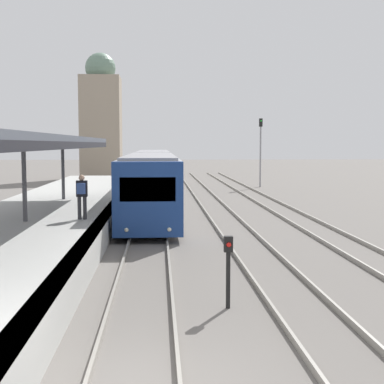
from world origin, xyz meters
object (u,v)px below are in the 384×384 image
(person_on_platform, at_px, (82,193))
(signal_post_near, at_px, (228,263))
(train_near, at_px, (152,175))
(signal_mast_far, at_px, (261,145))

(person_on_platform, relative_size, signal_post_near, 1.00)
(train_near, height_order, signal_post_near, train_near)
(train_near, height_order, signal_mast_far, signal_mast_far)
(signal_mast_far, bearing_deg, person_on_platform, -114.09)
(person_on_platform, xyz_separation_m, train_near, (2.44, 14.47, -0.15))
(train_near, relative_size, signal_post_near, 17.62)
(person_on_platform, relative_size, train_near, 0.06)
(train_near, distance_m, signal_post_near, 22.62)
(signal_post_near, distance_m, signal_mast_far, 35.04)
(train_near, bearing_deg, person_on_platform, -99.57)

